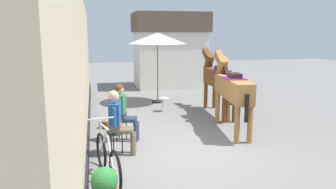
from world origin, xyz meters
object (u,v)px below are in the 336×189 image
(seated_visitor_far, at_px, (123,109))
(seated_visitor_near, at_px, (118,119))
(saddled_horse_far, at_px, (218,78))
(spare_stool_white, at_px, (164,100))
(leaning_bicycle, at_px, (108,158))
(flower_planter_near, at_px, (105,187))
(satchel_bag, at_px, (104,125))
(cafe_parasol, at_px, (157,39))
(saddled_horse_near, at_px, (232,88))

(seated_visitor_far, bearing_deg, seated_visitor_near, -101.17)
(saddled_horse_far, height_order, spare_stool_white, saddled_horse_far)
(leaning_bicycle, bearing_deg, seated_visitor_near, 77.21)
(seated_visitor_near, height_order, flower_planter_near, seated_visitor_near)
(satchel_bag, bearing_deg, flower_planter_near, -56.16)
(cafe_parasol, bearing_deg, seated_visitor_near, -109.51)
(saddled_horse_far, bearing_deg, satchel_bag, -165.17)
(saddled_horse_near, xyz_separation_m, flower_planter_near, (-3.43, -3.44, -0.82))
(spare_stool_white, height_order, satchel_bag, spare_stool_white)
(flower_planter_near, distance_m, spare_stool_white, 6.35)
(satchel_bag, bearing_deg, saddled_horse_far, 50.47)
(seated_visitor_far, relative_size, saddled_horse_far, 0.46)
(satchel_bag, bearing_deg, leaning_bicycle, -55.15)
(spare_stool_white, bearing_deg, leaning_bicycle, -112.59)
(saddled_horse_near, distance_m, cafe_parasol, 4.37)
(spare_stool_white, bearing_deg, cafe_parasol, 87.58)
(seated_visitor_far, height_order, cafe_parasol, cafe_parasol)
(saddled_horse_far, relative_size, leaning_bicycle, 1.73)
(saddled_horse_far, distance_m, cafe_parasol, 2.93)
(seated_visitor_far, bearing_deg, satchel_bag, 110.47)
(seated_visitor_far, bearing_deg, cafe_parasol, 68.78)
(flower_planter_near, xyz_separation_m, cafe_parasol, (2.22, 7.47, 2.03))
(saddled_horse_far, bearing_deg, seated_visitor_near, -138.34)
(saddled_horse_near, bearing_deg, satchel_bag, 165.02)
(flower_planter_near, height_order, spare_stool_white, flower_planter_near)
(seated_visitor_near, bearing_deg, leaning_bicycle, -102.79)
(leaning_bicycle, height_order, cafe_parasol, cafe_parasol)
(seated_visitor_near, xyz_separation_m, spare_stool_white, (1.78, 3.70, -0.38))
(cafe_parasol, height_order, spare_stool_white, cafe_parasol)
(seated_visitor_near, distance_m, saddled_horse_far, 4.55)
(seated_visitor_near, distance_m, saddled_horse_near, 3.30)
(saddled_horse_far, relative_size, spare_stool_white, 6.52)
(leaning_bicycle, bearing_deg, saddled_horse_far, 49.31)
(leaning_bicycle, relative_size, cafe_parasol, 0.67)
(saddled_horse_near, relative_size, satchel_bag, 10.68)
(saddled_horse_near, relative_size, saddled_horse_far, 1.00)
(flower_planter_near, bearing_deg, cafe_parasol, 73.47)
(saddled_horse_far, xyz_separation_m, satchel_bag, (-3.63, -0.96, -1.06))
(cafe_parasol, height_order, satchel_bag, cafe_parasol)
(leaning_bicycle, height_order, satchel_bag, leaning_bicycle)
(seated_visitor_near, bearing_deg, seated_visitor_far, 78.83)
(satchel_bag, bearing_deg, seated_visitor_far, -33.89)
(cafe_parasol, distance_m, satchel_bag, 4.39)
(saddled_horse_near, height_order, saddled_horse_far, same)
(flower_planter_near, relative_size, satchel_bag, 2.29)
(saddled_horse_near, bearing_deg, flower_planter_near, -134.92)
(saddled_horse_far, bearing_deg, cafe_parasol, 125.38)
(leaning_bicycle, bearing_deg, seated_visitor_far, 77.90)
(seated_visitor_far, relative_size, cafe_parasol, 0.54)
(satchel_bag, bearing_deg, saddled_horse_near, 20.66)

